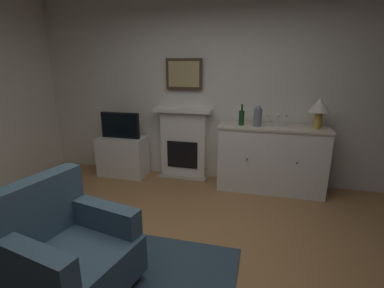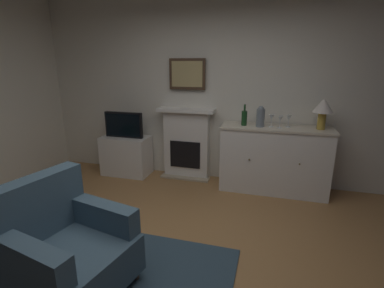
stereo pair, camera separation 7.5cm
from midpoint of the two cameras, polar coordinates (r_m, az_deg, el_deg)
ground_plane at (r=2.78m, az=-4.14°, el=-24.60°), size 5.83×4.50×0.10m
wall_rear at (r=4.29m, az=4.94°, el=10.99°), size 5.83×0.06×2.78m
area_rug at (r=2.80m, az=-22.32°, el=-24.09°), size 2.53×1.48×0.02m
fireplace_unit at (r=4.43m, az=-2.16°, el=0.12°), size 0.87×0.30×1.10m
framed_picture at (r=4.31m, az=-2.13°, el=13.86°), size 0.55×0.04×0.45m
sideboard_cabinet at (r=4.12m, az=15.07°, el=-2.86°), size 1.47×0.49×0.93m
table_lamp at (r=4.01m, az=23.75°, el=6.76°), size 0.26×0.26×0.40m
wine_bottle at (r=3.97m, az=9.39°, el=5.29°), size 0.08×0.08×0.29m
wine_glass_left at (r=3.96m, az=14.64°, el=5.18°), size 0.07×0.07×0.16m
wine_glass_center at (r=3.92m, az=16.24°, el=4.96°), size 0.07×0.07×0.16m
wine_glass_right at (r=4.01m, az=17.79°, el=5.06°), size 0.07×0.07×0.16m
vase_decorative at (r=3.93m, az=12.54°, el=5.49°), size 0.11×0.11×0.28m
tv_cabinet at (r=4.72m, az=-14.13°, el=-2.36°), size 0.75×0.42×0.63m
tv_set at (r=4.57m, az=-14.70°, el=3.66°), size 0.62×0.07×0.40m
armchair at (r=2.52m, az=-24.64°, el=-18.84°), size 0.95×0.91×0.92m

